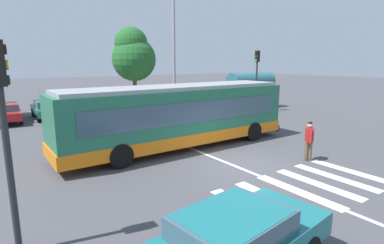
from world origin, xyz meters
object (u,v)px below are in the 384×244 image
at_px(pedestrian_crossing_street, 309,139).
at_px(parked_car_white, 84,105).
at_px(city_transit_bus, 179,116).
at_px(parked_car_charcoal, 117,103).
at_px(parked_car_teal, 48,108).
at_px(background_tree_right, 133,55).
at_px(traffic_light_near_corner, 3,116).
at_px(traffic_light_far_corner, 257,72).
at_px(foreground_sedan, 234,240).
at_px(bus_stop_shelter, 251,82).
at_px(twin_arm_street_lamp, 174,32).
at_px(parked_car_champagne, 143,100).
at_px(parked_car_red, 5,112).

xyz_separation_m(pedestrian_crossing_street, parked_car_white, (-4.46, 17.41, -0.20)).
distance_m(city_transit_bus, parked_car_charcoal, 12.18).
height_order(parked_car_teal, background_tree_right, background_tree_right).
bearing_deg(traffic_light_near_corner, pedestrian_crossing_street, 1.12).
xyz_separation_m(parked_car_teal, traffic_light_far_corner, (14.90, -6.86, 2.61)).
xyz_separation_m(pedestrian_crossing_street, parked_car_charcoal, (-1.81, 16.98, -0.20)).
xyz_separation_m(foreground_sedan, parked_car_white, (2.99, 20.84, 0.00)).
height_order(parked_car_teal, bus_stop_shelter, bus_stop_shelter).
bearing_deg(city_transit_bus, twin_arm_street_lamp, 59.80).
bearing_deg(parked_car_champagne, parked_car_teal, -177.11).
xyz_separation_m(parked_car_red, parked_car_teal, (2.72, 0.17, 0.00)).
distance_m(parked_car_red, background_tree_right, 11.36).
distance_m(parked_car_charcoal, bus_stop_shelter, 11.79).
xyz_separation_m(parked_car_white, bus_stop_shelter, (13.16, -5.50, 1.65)).
relative_size(city_transit_bus, parked_car_charcoal, 2.57).
bearing_deg(bus_stop_shelter, twin_arm_street_lamp, -179.53).
bearing_deg(parked_car_champagne, parked_car_red, -176.92).
height_order(traffic_light_near_corner, traffic_light_far_corner, traffic_light_far_corner).
distance_m(parked_car_red, traffic_light_near_corner, 17.46).
distance_m(foreground_sedan, background_tree_right, 23.99).
bearing_deg(bus_stop_shelter, parked_car_teal, 161.40).
xyz_separation_m(parked_car_teal, traffic_light_near_corner, (-3.70, -17.45, 2.32)).
bearing_deg(parked_car_charcoal, traffic_light_far_corner, -34.61).
xyz_separation_m(pedestrian_crossing_street, traffic_light_near_corner, (-10.84, -0.21, 2.11)).
height_order(city_transit_bus, traffic_light_far_corner, traffic_light_far_corner).
bearing_deg(background_tree_right, foreground_sedan, -109.91).
height_order(parked_car_teal, parked_car_charcoal, same).
height_order(parked_car_red, parked_car_charcoal, same).
xyz_separation_m(foreground_sedan, parked_car_teal, (0.30, 20.68, 0.00)).
relative_size(pedestrian_crossing_street, parked_car_charcoal, 0.37).
distance_m(twin_arm_street_lamp, background_tree_right, 7.11).
distance_m(foreground_sedan, parked_car_white, 21.06).
relative_size(foreground_sedan, parked_car_white, 1.01).
distance_m(parked_car_red, parked_car_champagne, 10.74).
xyz_separation_m(parked_car_white, traffic_light_far_corner, (12.22, -7.03, 2.61)).
xyz_separation_m(bus_stop_shelter, twin_arm_street_lamp, (-8.04, -0.07, 3.81)).
bearing_deg(pedestrian_crossing_street, parked_car_red, 120.03).
bearing_deg(city_transit_bus, foreground_sedan, -116.08).
bearing_deg(foreground_sedan, pedestrian_crossing_street, 24.77).
distance_m(parked_car_champagne, traffic_light_near_corner, 21.47).
bearing_deg(parked_car_white, pedestrian_crossing_street, -75.64).
height_order(city_transit_bus, foreground_sedan, city_transit_bus).
xyz_separation_m(parked_car_teal, parked_car_white, (2.69, 0.17, 0.00)).
relative_size(pedestrian_crossing_street, bus_stop_shelter, 0.36).
bearing_deg(traffic_light_far_corner, parked_car_charcoal, 145.39).
distance_m(parked_car_teal, background_tree_right, 8.88).
bearing_deg(parked_car_red, parked_car_charcoal, -0.61).
relative_size(twin_arm_street_lamp, background_tree_right, 1.41).
height_order(parked_car_champagne, bus_stop_shelter, bus_stop_shelter).
bearing_deg(background_tree_right, parked_car_champagne, -78.12).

